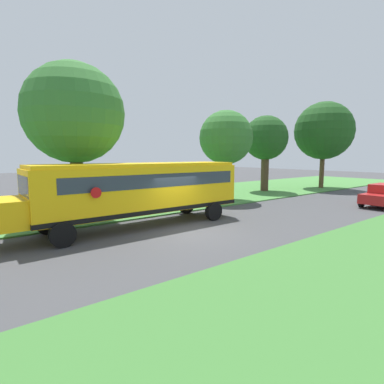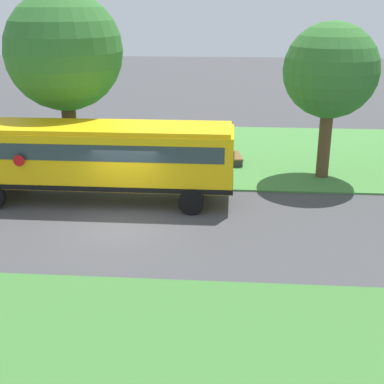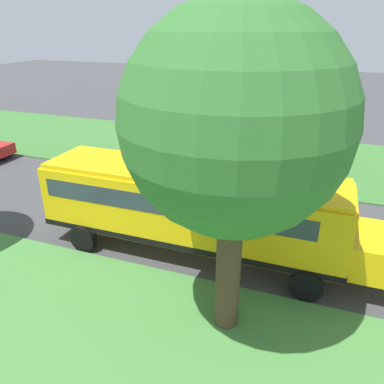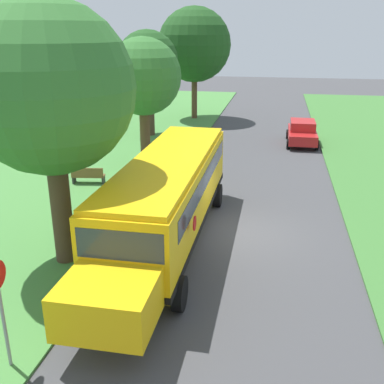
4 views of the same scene
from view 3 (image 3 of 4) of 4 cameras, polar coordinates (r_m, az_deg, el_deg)
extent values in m
plane|color=#424244|center=(16.34, -1.12, -3.66)|extent=(120.00, 120.00, 0.00)
cube|color=#3D7533|center=(24.28, 6.59, 5.82)|extent=(10.00, 80.00, 0.07)
cube|color=yellow|center=(13.01, -0.41, -1.97)|extent=(2.50, 10.50, 2.20)
cube|color=yellow|center=(12.79, 26.91, -8.20)|extent=(2.20, 1.90, 1.10)
cube|color=yellow|center=(12.53, -0.43, 2.87)|extent=(2.35, 10.29, 0.16)
cube|color=black|center=(13.47, -0.40, -5.71)|extent=(2.54, 10.54, 0.20)
cube|color=#2D3842|center=(12.91, -1.67, 0.07)|extent=(2.53, 9.24, 0.64)
cube|color=#2D3842|center=(12.19, 23.18, -3.58)|extent=(2.25, 0.12, 0.80)
cylinder|color=red|center=(13.62, 13.20, -0.70)|extent=(0.03, 0.44, 0.44)
cylinder|color=black|center=(14.12, 17.80, -7.46)|extent=(0.30, 1.00, 1.00)
cylinder|color=black|center=(12.03, 17.00, -13.45)|extent=(0.30, 1.00, 1.00)
cylinder|color=black|center=(16.12, -11.16, -2.57)|extent=(0.30, 1.00, 1.00)
cylinder|color=black|center=(14.32, -16.22, -6.76)|extent=(0.30, 1.00, 1.00)
cylinder|color=black|center=(26.35, -26.23, 5.58)|extent=(0.22, 0.64, 0.64)
cylinder|color=#4C3826|center=(9.93, 5.56, -11.31)|extent=(0.65, 0.65, 3.78)
sphere|color=#33702D|center=(8.32, 6.63, 10.63)|extent=(5.15, 5.15, 5.15)
sphere|color=#33702D|center=(8.32, 11.50, 7.68)|extent=(3.41, 3.41, 3.41)
camera|label=1|loc=(24.68, 27.71, 12.00)|focal=28.00mm
camera|label=2|loc=(32.62, 3.89, 24.62)|focal=50.00mm
camera|label=4|loc=(17.88, 57.97, 12.33)|focal=42.00mm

